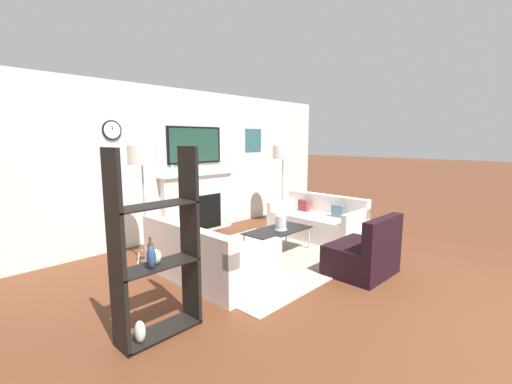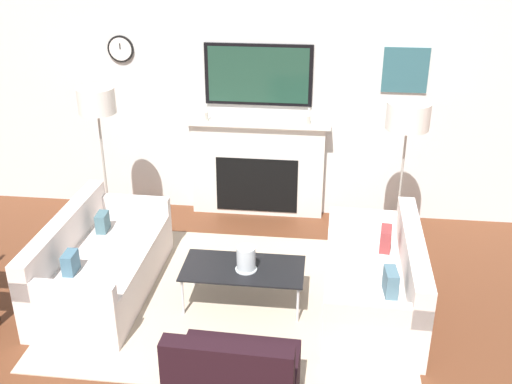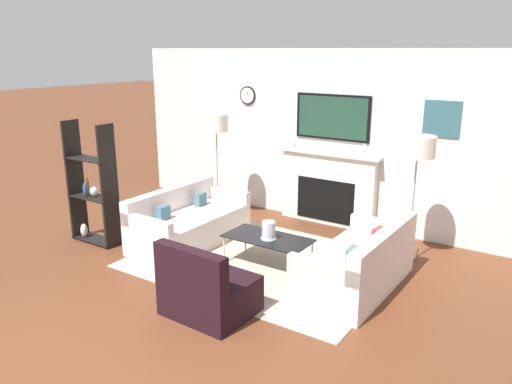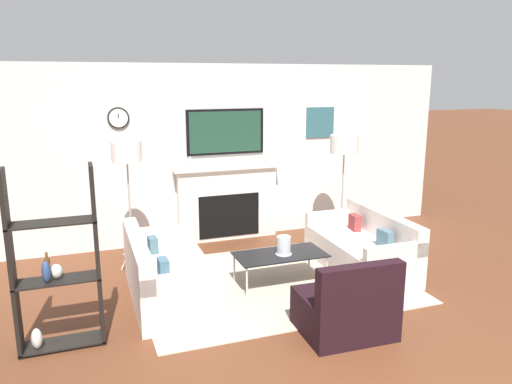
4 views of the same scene
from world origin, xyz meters
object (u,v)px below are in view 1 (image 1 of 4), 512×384
(couch_right, at_px, (317,222))
(armchair, at_px, (364,255))
(couch_left, at_px, (206,257))
(floor_lamp_left, at_px, (142,157))
(coffee_table, at_px, (278,231))
(floor_lamp_right, at_px, (283,153))
(hurricane_candle, at_px, (281,223))
(shelf_unit, at_px, (156,253))

(couch_right, height_order, armchair, armchair)
(couch_left, height_order, floor_lamp_left, floor_lamp_left)
(couch_right, bearing_deg, coffee_table, -177.29)
(coffee_table, relative_size, floor_lamp_right, 0.66)
(hurricane_candle, relative_size, floor_lamp_left, 0.13)
(couch_right, bearing_deg, hurricane_candle, -175.73)
(armchair, xyz_separation_m, floor_lamp_left, (-1.79, 2.49, 1.29))
(armchair, relative_size, coffee_table, 0.80)
(couch_right, distance_m, armchair, 1.80)
(couch_right, distance_m, floor_lamp_left, 3.31)
(floor_lamp_left, bearing_deg, floor_lamp_right, 0.00)
(floor_lamp_left, height_order, shelf_unit, shelf_unit)
(coffee_table, xyz_separation_m, floor_lamp_left, (-1.66, 1.10, 1.20))
(couch_left, xyz_separation_m, floor_lamp_left, (-0.27, 1.05, 1.28))
(couch_left, relative_size, armchair, 1.99)
(couch_right, xyz_separation_m, armchair, (-1.08, -1.44, -0.01))
(floor_lamp_left, relative_size, floor_lamp_right, 1.03)
(couch_left, relative_size, hurricane_candle, 7.74)
(couch_left, distance_m, hurricane_candle, 1.44)
(couch_right, height_order, hurricane_candle, couch_right)
(shelf_unit, bearing_deg, coffee_table, 14.72)
(coffee_table, distance_m, floor_lamp_right, 2.17)
(floor_lamp_right, bearing_deg, coffee_table, -143.20)
(floor_lamp_left, bearing_deg, shelf_unit, -116.06)
(floor_lamp_left, height_order, floor_lamp_right, floor_lamp_left)
(shelf_unit, bearing_deg, armchair, -15.17)
(couch_left, height_order, shelf_unit, shelf_unit)
(couch_right, relative_size, armchair, 1.92)
(couch_left, bearing_deg, hurricane_candle, -3.58)
(couch_left, xyz_separation_m, couch_right, (2.60, -0.00, 0.00))
(hurricane_candle, distance_m, floor_lamp_right, 2.10)
(hurricane_candle, xyz_separation_m, shelf_unit, (-2.56, -0.63, 0.30))
(hurricane_candle, bearing_deg, floor_lamp_right, 38.17)
(couch_left, bearing_deg, shelf_unit, -147.50)
(couch_right, bearing_deg, floor_lamp_left, 159.95)
(coffee_table, bearing_deg, shelf_unit, -165.28)
(couch_left, height_order, couch_right, couch_right)
(armchair, xyz_separation_m, coffee_table, (-0.13, 1.38, 0.09))
(couch_right, xyz_separation_m, floor_lamp_right, (0.27, 1.05, 1.24))
(couch_left, bearing_deg, armchair, -43.41)
(hurricane_candle, bearing_deg, couch_left, 176.42)
(couch_left, xyz_separation_m, hurricane_candle, (1.42, -0.09, 0.21))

